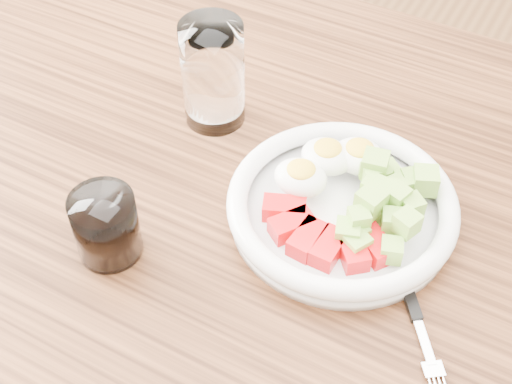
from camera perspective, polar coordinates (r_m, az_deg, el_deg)
dining_table at (r=0.85m, az=0.27°, el=-6.64°), size 1.50×0.90×0.77m
bowl at (r=0.76m, az=6.99°, el=-0.87°), size 0.25×0.25×0.06m
fork at (r=0.72m, az=12.38°, el=-8.82°), size 0.11×0.15×0.01m
water_glass at (r=0.85m, az=-3.46°, el=9.41°), size 0.07×0.07×0.13m
coffee_glass at (r=0.73m, az=-11.90°, el=-2.71°), size 0.07×0.07×0.08m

